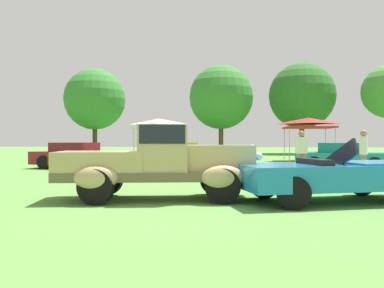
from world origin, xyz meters
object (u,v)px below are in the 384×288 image
object	(u,v)px
show_car_burgundy	(77,156)
canopy_tent_center_field	(308,122)
canopy_tent_left_field	(159,123)
show_car_teal	(342,157)
spectator_near_truck	(364,153)
spectator_between_cars	(172,151)
show_car_yellow	(180,155)
feature_pickup_truck	(159,161)
neighbor_convertible	(336,175)
spectator_by_row	(301,152)

from	to	relation	value
show_car_burgundy	canopy_tent_center_field	size ratio (longest dim) A/B	1.53
canopy_tent_left_field	show_car_teal	bearing A→B (deg)	-37.74
spectator_near_truck	spectator_between_cars	distance (m)	6.76
show_car_burgundy	show_car_teal	bearing A→B (deg)	0.66
show_car_yellow	canopy_tent_center_field	distance (m)	9.50
feature_pickup_truck	canopy_tent_center_field	size ratio (longest dim) A/B	1.60
show_car_burgundy	feature_pickup_truck	bearing A→B (deg)	-57.40
neighbor_convertible	canopy_tent_left_field	bearing A→B (deg)	113.91
spectator_by_row	canopy_tent_center_field	xyz separation A→B (m)	(2.06, 10.63, 1.51)
show_car_burgundy	canopy_tent_left_field	xyz separation A→B (m)	(2.36, 7.58, 1.82)
neighbor_convertible	spectator_between_cars	distance (m)	7.45
show_car_yellow	spectator_by_row	xyz separation A→B (m)	(5.13, -4.69, 0.31)
neighbor_convertible	spectator_near_truck	xyz separation A→B (m)	(2.07, 4.94, 0.34)
spectator_near_truck	show_car_teal	bearing A→B (deg)	85.90
neighbor_convertible	spectator_between_cars	size ratio (longest dim) A/B	2.64
show_car_burgundy	spectator_near_truck	xyz separation A→B (m)	(11.70, -3.86, 0.31)
neighbor_convertible	spectator_between_cars	bearing A→B (deg)	128.40
show_car_teal	spectator_by_row	bearing A→B (deg)	-124.88
neighbor_convertible	show_car_teal	size ratio (longest dim) A/B	1.06
feature_pickup_truck	spectator_between_cars	bearing A→B (deg)	96.72
spectator_between_cars	canopy_tent_left_field	size ratio (longest dim) A/B	0.58
spectator_between_cars	spectator_by_row	distance (m)	4.78
spectator_between_cars	spectator_by_row	size ratio (longest dim) A/B	1.00
feature_pickup_truck	canopy_tent_left_field	distance (m)	16.90
neighbor_convertible	canopy_tent_left_field	distance (m)	18.01
canopy_tent_center_field	neighbor_convertible	bearing A→B (deg)	-97.69
spectator_by_row	feature_pickup_truck	bearing A→B (deg)	-124.73
neighbor_convertible	show_car_burgundy	size ratio (longest dim) A/B	0.99
spectator_near_truck	show_car_yellow	bearing A→B (deg)	141.93
neighbor_convertible	canopy_tent_center_field	xyz separation A→B (m)	(2.21, 16.40, 1.84)
spectator_between_cars	show_car_yellow	bearing A→B (deg)	94.32
show_car_yellow	spectator_between_cars	distance (m)	4.65
show_car_burgundy	show_car_teal	xyz separation A→B (m)	(11.98, 0.14, -0.00)
show_car_teal	canopy_tent_center_field	world-z (taller)	canopy_tent_center_field
neighbor_convertible	show_car_yellow	distance (m)	11.58
show_car_teal	canopy_tent_left_field	distance (m)	12.30
show_car_yellow	show_car_teal	size ratio (longest dim) A/B	1.05
spectator_near_truck	neighbor_convertible	bearing A→B (deg)	-112.76
feature_pickup_truck	show_car_teal	distance (m)	11.02
spectator_between_cars	feature_pickup_truck	bearing A→B (deg)	-83.28
neighbor_convertible	show_car_burgundy	world-z (taller)	neighbor_convertible
neighbor_convertible	canopy_tent_center_field	distance (m)	16.65
show_car_yellow	canopy_tent_left_field	xyz separation A→B (m)	(-2.29, 5.92, 1.82)
feature_pickup_truck	spectator_near_truck	xyz separation A→B (m)	(6.00, 5.05, 0.05)
feature_pickup_truck	canopy_tent_center_field	world-z (taller)	canopy_tent_center_field
feature_pickup_truck	spectator_by_row	bearing A→B (deg)	55.27
show_car_burgundy	canopy_tent_center_field	distance (m)	14.19
neighbor_convertible	show_car_teal	bearing A→B (deg)	75.21
spectator_between_cars	spectator_by_row	bearing A→B (deg)	-0.80
show_car_yellow	canopy_tent_center_field	bearing A→B (deg)	39.57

